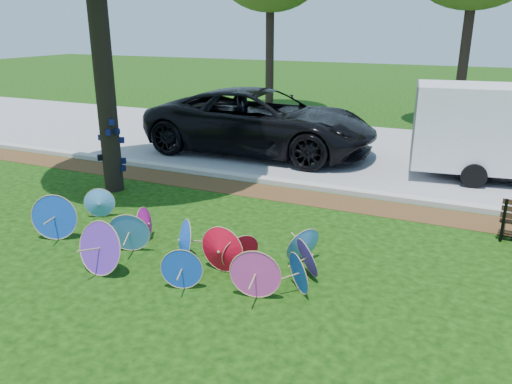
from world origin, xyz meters
TOP-DOWN VIEW (x-y plane):
  - ground at (0.00, 0.00)m, footprint 90.00×90.00m
  - mulch_strip at (0.00, 4.50)m, footprint 90.00×1.00m
  - curb at (0.00, 5.20)m, footprint 90.00×0.30m
  - street at (0.00, 9.35)m, footprint 90.00×8.00m
  - parasol_pile at (-0.31, 0.52)m, footprint 5.53×2.24m
  - black_van at (-2.00, 7.96)m, footprint 6.98×3.33m
  - cargo_trailer at (3.98, 7.78)m, footprint 3.14×2.20m

SIDE VIEW (x-z plane):
  - ground at x=0.00m, z-range 0.00..0.00m
  - mulch_strip at x=0.00m, z-range 0.00..0.01m
  - street at x=0.00m, z-range 0.00..0.01m
  - curb at x=0.00m, z-range 0.00..0.12m
  - parasol_pile at x=-0.31m, z-range -0.07..0.82m
  - black_van at x=-2.00m, z-range 0.00..1.92m
  - cargo_trailer at x=3.98m, z-range 0.00..2.65m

